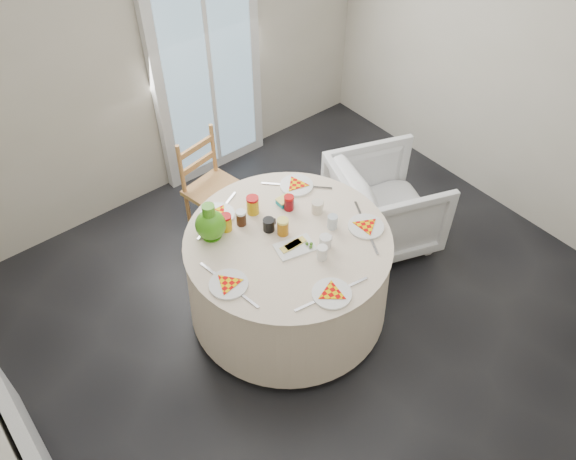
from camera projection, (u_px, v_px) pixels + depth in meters
floor at (325, 319)px, 4.00m from camera, size 4.00×4.00×0.00m
wall_back at (154, 44)px, 4.17m from camera, size 4.00×0.02×2.60m
wall_right at (544, 64)px, 3.96m from camera, size 0.02×4.00×2.60m
glass_door at (206, 61)px, 4.50m from camera, size 1.00×0.08×2.10m
radiator at (30, 441)px, 2.97m from camera, size 0.07×1.00×0.55m
table at (288, 274)px, 3.80m from camera, size 1.36×1.36×0.69m
wooden_chair at (215, 186)px, 4.30m from camera, size 0.46×0.44×0.88m
armchair at (385, 200)px, 4.30m from camera, size 0.93×0.95×0.78m
place_settings at (288, 233)px, 3.52m from camera, size 1.53×1.53×0.02m
jar_cluster at (257, 208)px, 3.61m from camera, size 0.52×0.30×0.14m
butter_tub at (285, 196)px, 3.74m from camera, size 0.11×0.08×0.04m
green_pitcher at (210, 219)px, 3.46m from camera, size 0.25×0.25×0.25m
cheese_platter at (295, 242)px, 3.46m from camera, size 0.27×0.21×0.03m
mugs_glasses at (303, 218)px, 3.56m from camera, size 0.61×0.61×0.11m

